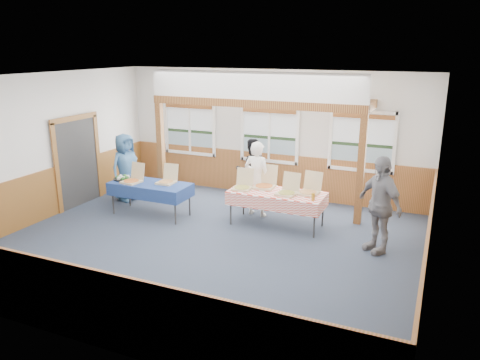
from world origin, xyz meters
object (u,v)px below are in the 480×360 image
man_blue (126,167)px  table_left (150,185)px  woman_white (257,179)px  table_right (277,194)px  woman_black (251,171)px  person_grey (379,205)px

man_blue → table_left: bearing=-105.3°
table_left → woman_white: 2.42m
table_right → man_blue: bearing=-158.4°
woman_black → person_grey: bearing=120.4°
table_right → woman_white: bearing=169.3°
table_right → man_blue: man_blue is taller
woman_black → woman_white: bearing=88.5°
table_left → man_blue: size_ratio=1.10×
woman_black → man_blue: (-2.92, -1.13, 0.05)m
table_right → person_grey: bearing=11.6°
woman_white → woman_black: (-0.49, 0.86, -0.07)m
table_right → woman_white: (-0.63, 0.44, 0.16)m
table_right → woman_white: size_ratio=1.28×
table_left → woman_white: size_ratio=1.08×
man_blue → person_grey: (6.20, -0.66, 0.08)m
person_grey → table_left: bearing=-137.4°
woman_black → table_right: bearing=99.7°
table_right → woman_white: 0.79m
table_left → person_grey: person_grey is taller
woman_black → man_blue: bearing=-9.9°
table_left → person_grey: bearing=-1.3°
woman_black → person_grey: 3.74m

